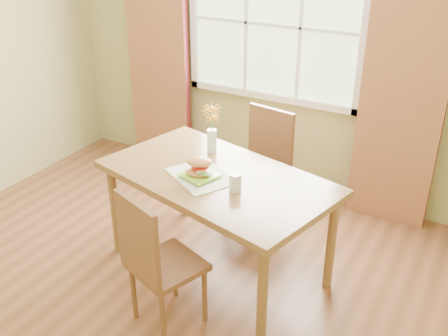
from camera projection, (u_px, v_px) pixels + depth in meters
room at (139, 110)px, 3.02m from camera, size 4.24×3.84×2.74m
window at (274, 25)px, 4.41m from camera, size 1.62×0.06×1.32m
curtain_left at (158, 57)px, 5.02m from camera, size 0.65×0.08×2.20m
curtain_right at (403, 95)px, 4.03m from camera, size 0.65×0.08×2.20m
dining_table at (217, 185)px, 3.58m from camera, size 1.75×1.25×0.77m
chair_near at (155, 258)px, 3.13m from camera, size 0.51×0.51×0.95m
chair_far at (262, 165)px, 4.19m from camera, size 0.48×0.48×0.99m
placemat at (201, 176)px, 3.52m from camera, size 0.55×0.51×0.01m
plate at (200, 176)px, 3.51m from camera, size 0.28×0.28×0.01m
croissant_sandwich at (199, 167)px, 3.47m from camera, size 0.21×0.17×0.13m
water_glass at (235, 183)px, 3.33m from camera, size 0.08×0.08×0.12m
flower_vase at (212, 125)px, 3.77m from camera, size 0.15×0.15×0.36m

